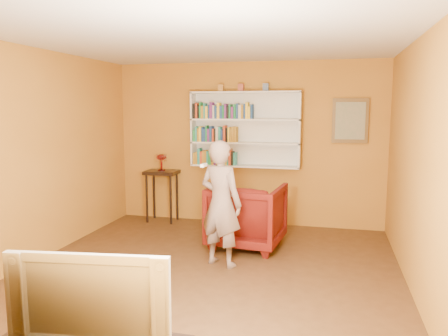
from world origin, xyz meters
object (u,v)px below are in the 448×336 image
(bookshelf, at_px, (246,130))
(ruby_lustre, at_px, (161,159))
(console_table, at_px, (162,179))
(armchair, at_px, (247,215))
(person, at_px, (221,204))
(television, at_px, (94,294))

(bookshelf, distance_m, ruby_lustre, 1.53)
(bookshelf, height_order, ruby_lustre, bookshelf)
(bookshelf, height_order, console_table, bookshelf)
(ruby_lustre, distance_m, armchair, 2.08)
(ruby_lustre, bearing_deg, person, -50.35)
(bookshelf, bearing_deg, ruby_lustre, -173.65)
(bookshelf, relative_size, person, 1.15)
(person, bearing_deg, bookshelf, -67.15)
(ruby_lustre, distance_m, television, 4.71)
(person, distance_m, television, 2.68)
(bookshelf, distance_m, console_table, 1.68)
(bookshelf, xyz_separation_m, person, (0.08, -1.98, -0.81))
(console_table, distance_m, television, 4.70)
(console_table, relative_size, ruby_lustre, 3.11)
(ruby_lustre, relative_size, television, 0.27)
(console_table, relative_size, television, 0.83)
(console_table, bearing_deg, ruby_lustre, 45.00)
(console_table, height_order, armchair, armchair)
(ruby_lustre, relative_size, person, 0.18)
(armchair, bearing_deg, console_table, -25.51)
(person, bearing_deg, ruby_lustre, -29.79)
(bookshelf, bearing_deg, console_table, -173.65)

